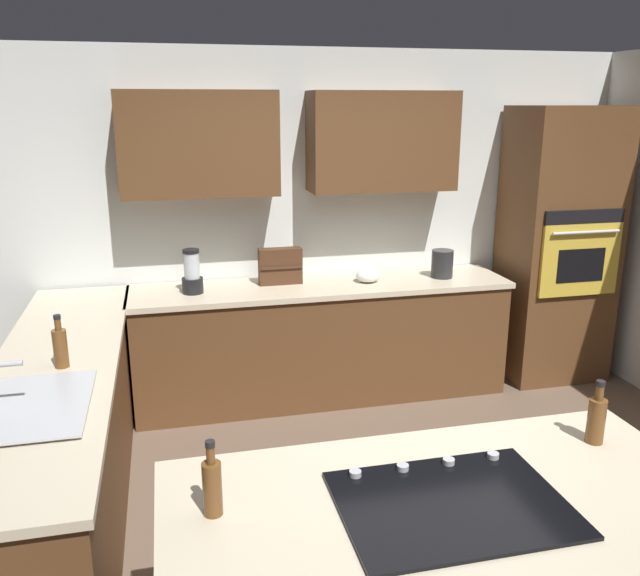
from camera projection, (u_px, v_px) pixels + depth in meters
name	position (u px, v px, depth m)	size (l,w,h in m)	color
ground_plane	(414.00, 524.00, 3.57)	(14.00, 14.00, 0.00)	brown
wall_back	(316.00, 203.00, 5.08)	(6.00, 0.44, 2.60)	silver
lower_cabinets_back	(322.00, 343.00, 5.05)	(2.80, 0.60, 0.86)	brown
countertop_back	(322.00, 287.00, 4.93)	(2.84, 0.64, 0.04)	beige
lower_cabinets_side	(64.00, 442.00, 3.57)	(0.60, 2.90, 0.86)	brown
countertop_side	(55.00, 365.00, 3.45)	(0.64, 2.94, 0.04)	beige
island_top	(451.00, 511.00, 2.21)	(1.94, 1.04, 0.04)	beige
wall_oven	(557.00, 246.00, 5.30)	(0.80, 0.66, 2.19)	brown
sink_unit	(33.00, 405.00, 2.90)	(0.46, 0.70, 0.23)	#515456
cooktop	(451.00, 503.00, 2.21)	(0.76, 0.56, 0.03)	black
blender	(192.00, 274.00, 4.65)	(0.15, 0.15, 0.32)	black
mixing_bowl	(368.00, 275.00, 4.96)	(0.18, 0.18, 0.10)	white
spice_rack	(280.00, 266.00, 4.89)	(0.32, 0.11, 0.27)	#472B19
kettle	(442.00, 264.00, 5.08)	(0.17, 0.17, 0.21)	#262628
dish_soap_bottle	(60.00, 347.00, 3.34)	(0.07, 0.07, 0.28)	brown
oil_bottle	(212.00, 486.00, 2.14)	(0.06, 0.06, 0.27)	brown
second_bottle	(596.00, 418.00, 2.60)	(0.07, 0.07, 0.26)	brown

